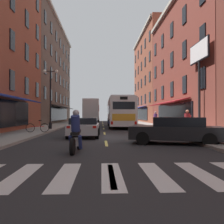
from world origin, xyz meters
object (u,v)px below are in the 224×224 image
at_px(transit_bus, 119,112).
at_px(pedestrian_near, 187,122).
at_px(sedan_mid, 176,130).
at_px(pedestrian_mid, 155,119).
at_px(motorcycle_rider, 76,134).
at_px(box_truck, 91,111).
at_px(bicycle_near, 37,127).
at_px(sedan_far, 94,118).
at_px(street_lamp_twin, 50,96).
at_px(billboard_sign, 199,62).
at_px(sedan_near, 84,127).

bearing_deg(transit_bus, pedestrian_near, -75.07).
bearing_deg(sedan_mid, pedestrian_mid, 81.98).
relative_size(pedestrian_near, pedestrian_mid, 0.99).
bearing_deg(sedan_mid, motorcycle_rider, -152.09).
xyz_separation_m(box_truck, motorcycle_rider, (0.59, -29.62, -1.24)).
xyz_separation_m(bicycle_near, pedestrian_near, (10.36, -3.00, 0.50)).
bearing_deg(pedestrian_mid, sedan_mid, 177.00).
relative_size(sedan_far, bicycle_near, 2.77).
distance_m(transit_bus, pedestrian_near, 13.38).
bearing_deg(motorcycle_rider, pedestrian_near, 42.43).
bearing_deg(street_lamp_twin, pedestrian_near, -35.75).
relative_size(billboard_sign, motorcycle_rider, 3.27).
bearing_deg(pedestrian_mid, billboard_sign, -160.38).
height_order(box_truck, pedestrian_near, box_truck).
distance_m(box_truck, sedan_near, 23.08).
relative_size(transit_bus, sedan_far, 2.58).
bearing_deg(billboard_sign, pedestrian_mid, 104.60).
relative_size(transit_bus, pedestrian_mid, 7.43).
distance_m(motorcycle_rider, bicycle_near, 9.77).
height_order(transit_bus, bicycle_near, transit_bus).
bearing_deg(street_lamp_twin, sedan_mid, -52.08).
bearing_deg(pedestrian_near, transit_bus, -31.39).
bearing_deg(street_lamp_twin, motorcycle_rider, -74.36).
bearing_deg(sedan_far, transit_bus, -80.16).
distance_m(sedan_far, bicycle_near, 30.50).
height_order(sedan_far, pedestrian_mid, pedestrian_mid).
bearing_deg(pedestrian_mid, box_truck, 31.10).
relative_size(billboard_sign, street_lamp_twin, 1.23).
bearing_deg(motorcycle_rider, transit_bus, 80.63).
relative_size(sedan_mid, pedestrian_near, 2.93).
xyz_separation_m(transit_bus, box_truck, (-3.71, 10.72, 0.20)).
xyz_separation_m(motorcycle_rider, pedestrian_near, (6.56, 5.99, 0.29)).
distance_m(transit_bus, pedestrian_mid, 5.15).
relative_size(box_truck, sedan_near, 1.62).
distance_m(sedan_mid, pedestrian_near, 3.94).
distance_m(sedan_mid, bicycle_near, 10.73).
relative_size(bicycle_near, pedestrian_near, 1.05).
distance_m(box_truck, bicycle_near, 20.92).
distance_m(transit_bus, box_truck, 11.34).
bearing_deg(sedan_far, box_truck, -90.99).
xyz_separation_m(sedan_mid, bicycle_near, (-8.54, 6.48, -0.19)).
bearing_deg(transit_bus, bicycle_near, -124.94).
relative_size(motorcycle_rider, pedestrian_mid, 1.26).
height_order(sedan_near, pedestrian_mid, pedestrian_mid).
xyz_separation_m(sedan_near, pedestrian_mid, (6.65, 8.53, 0.33)).
xyz_separation_m(box_truck, street_lamp_twin, (-3.17, -16.20, 1.24)).
bearing_deg(sedan_near, billboard_sign, 11.54).
distance_m(sedan_near, sedan_far, 32.74).
relative_size(sedan_near, pedestrian_near, 2.63).
bearing_deg(motorcycle_rider, sedan_mid, 27.91).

